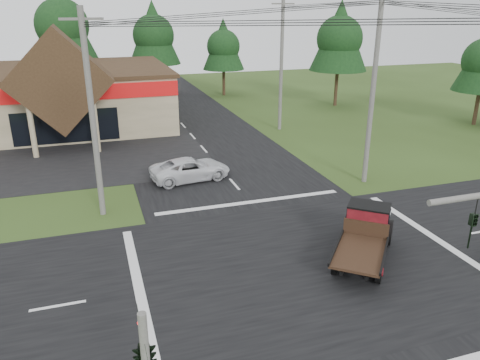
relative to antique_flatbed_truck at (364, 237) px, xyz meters
name	(u,v)px	position (x,y,z in m)	size (l,w,h in m)	color
ground	(303,263)	(-2.58, 0.50, -1.12)	(120.00, 120.00, 0.00)	#2D4117
road_ns	(303,263)	(-2.58, 0.50, -1.11)	(12.00, 120.00, 0.02)	black
road_ew	(303,263)	(-2.58, 0.50, -1.11)	(120.00, 12.00, 0.02)	black
parking_apron	(8,163)	(-16.58, 19.50, -1.10)	(28.00, 14.00, 0.02)	black
traffic_signal_corner	(144,342)	(-10.08, -6.82, 2.40)	(0.53, 2.48, 4.40)	#595651
utility_pole_nw	(92,115)	(-10.58, 8.50, 4.27)	(2.00, 0.30, 10.50)	#595651
utility_pole_ne	(373,88)	(5.42, 8.50, 4.77)	(2.00, 0.30, 11.50)	#595651
utility_pole_n	(281,64)	(5.42, 22.50, 4.62)	(2.00, 0.30, 11.20)	#595651
tree_row_c	(62,22)	(-12.58, 41.50, 7.60)	(7.28, 7.28, 13.13)	#332316
tree_row_d	(153,33)	(-2.58, 42.50, 6.26)	(6.16, 6.16, 11.11)	#332316
tree_row_e	(223,45)	(5.42, 40.50, 4.91)	(5.04, 5.04, 9.09)	#332316
tree_side_ne	(340,36)	(15.42, 30.50, 6.26)	(6.16, 6.16, 11.11)	#332316
antique_flatbed_truck	(364,237)	(0.00, 0.00, 0.00)	(2.04, 5.35, 2.24)	#520B12
white_pickup	(190,169)	(-4.98, 12.23, -0.41)	(2.34, 5.07, 1.41)	silver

